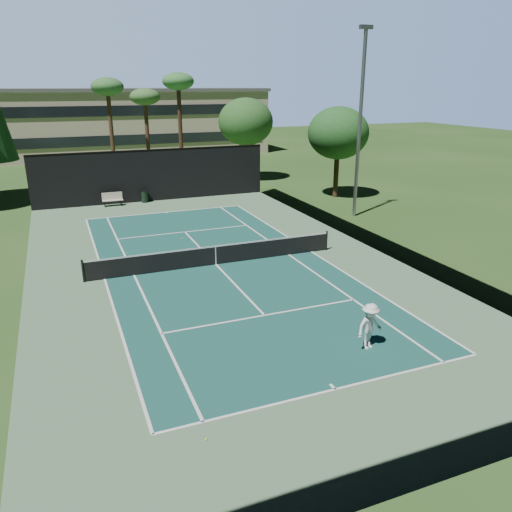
{
  "coord_description": "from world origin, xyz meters",
  "views": [
    {
      "loc": [
        -7.0,
        -22.93,
        8.67
      ],
      "look_at": [
        1.0,
        -3.0,
        1.3
      ],
      "focal_mm": 35.0,
      "sensor_mm": 36.0,
      "label": 1
    }
  ],
  "objects": [
    {
      "name": "ground",
      "position": [
        0.0,
        0.0,
        0.0
      ],
      "size": [
        160.0,
        160.0,
        0.0
      ],
      "primitive_type": "plane",
      "color": "#284B1C",
      "rests_on": "ground"
    },
    {
      "name": "apron_slab",
      "position": [
        0.0,
        0.0,
        0.01
      ],
      "size": [
        18.0,
        32.0,
        0.01
      ],
      "primitive_type": "cube",
      "color": "#577C58",
      "rests_on": "ground"
    },
    {
      "name": "court_surface",
      "position": [
        0.0,
        0.0,
        0.01
      ],
      "size": [
        10.97,
        23.77,
        0.01
      ],
      "primitive_type": "cube",
      "color": "#195048",
      "rests_on": "ground"
    },
    {
      "name": "court_lines",
      "position": [
        0.0,
        0.0,
        0.02
      ],
      "size": [
        11.07,
        23.87,
        0.01
      ],
      "color": "white",
      "rests_on": "ground"
    },
    {
      "name": "tennis_net",
      "position": [
        0.0,
        0.0,
        0.56
      ],
      "size": [
        12.9,
        0.1,
        1.1
      ],
      "color": "black",
      "rests_on": "ground"
    },
    {
      "name": "fence",
      "position": [
        0.0,
        0.06,
        2.01
      ],
      "size": [
        18.04,
        32.05,
        4.03
      ],
      "color": "black",
      "rests_on": "ground"
    },
    {
      "name": "player",
      "position": [
        2.37,
        -10.09,
        0.83
      ],
      "size": [
        1.18,
        0.83,
        1.67
      ],
      "primitive_type": "imported",
      "rotation": [
        0.0,
        0.0,
        0.22
      ],
      "color": "white",
      "rests_on": "ground"
    },
    {
      "name": "tennis_ball_a",
      "position": [
        -4.24,
        -12.61,
        0.03
      ],
      "size": [
        0.07,
        0.07,
        0.07
      ],
      "primitive_type": "sphere",
      "color": "#CEF136",
      "rests_on": "ground"
    },
    {
      "name": "tennis_ball_b",
      "position": [
        -0.75,
        0.73,
        0.03
      ],
      "size": [
        0.06,
        0.06,
        0.06
      ],
      "primitive_type": "sphere",
      "color": "#B4CB2E",
      "rests_on": "ground"
    },
    {
      "name": "tennis_ball_c",
      "position": [
        -0.49,
        5.09,
        0.04
      ],
      "size": [
        0.07,
        0.07,
        0.07
      ],
      "primitive_type": "sphere",
      "color": "#B7CF2F",
      "rests_on": "ground"
    },
    {
      "name": "tennis_ball_d",
      "position": [
        -3.96,
        3.54,
        0.03
      ],
      "size": [
        0.06,
        0.06,
        0.06
      ],
      "primitive_type": "sphere",
      "color": "#AACA2D",
      "rests_on": "ground"
    },
    {
      "name": "park_bench",
      "position": [
        -3.3,
        15.42,
        0.55
      ],
      "size": [
        1.5,
        0.45,
        1.02
      ],
      "color": "beige",
      "rests_on": "ground"
    },
    {
      "name": "trash_bin",
      "position": [
        -0.82,
        15.74,
        0.48
      ],
      "size": [
        0.56,
        0.56,
        0.95
      ],
      "color": "black",
      "rests_on": "ground"
    },
    {
      "name": "palm_a",
      "position": [
        -2.0,
        24.0,
        8.19
      ],
      "size": [
        2.8,
        2.8,
        9.32
      ],
      "color": "#4A3320",
      "rests_on": "ground"
    },
    {
      "name": "palm_b",
      "position": [
        1.5,
        26.0,
        7.36
      ],
      "size": [
        2.8,
        2.8,
        8.42
      ],
      "color": "#4D2F21",
      "rests_on": "ground"
    },
    {
      "name": "palm_c",
      "position": [
        4.0,
        23.0,
        8.6
      ],
      "size": [
        2.8,
        2.8,
        9.77
      ],
      "color": "#3F261B",
      "rests_on": "ground"
    },
    {
      "name": "decid_tree_a",
      "position": [
        10.0,
        22.0,
        5.42
      ],
      "size": [
        5.12,
        5.12,
        7.62
      ],
      "color": "#43291C",
      "rests_on": "ground"
    },
    {
      "name": "decid_tree_b",
      "position": [
        14.0,
        12.0,
        5.08
      ],
      "size": [
        4.8,
        4.8,
        7.14
      ],
      "color": "#45311D",
      "rests_on": "ground"
    },
    {
      "name": "campus_building",
      "position": [
        0.0,
        45.98,
        4.21
      ],
      "size": [
        40.5,
        12.5,
        8.3
      ],
      "color": "#C3B097",
      "rests_on": "ground"
    },
    {
      "name": "light_pole",
      "position": [
        12.0,
        6.0,
        6.46
      ],
      "size": [
        0.9,
        0.25,
        12.22
      ],
      "color": "gray",
      "rests_on": "ground"
    }
  ]
}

